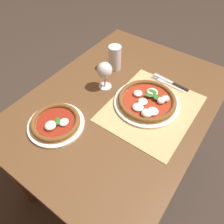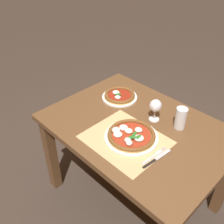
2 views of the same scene
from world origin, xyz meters
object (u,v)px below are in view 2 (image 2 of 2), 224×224
object	(u,v)px
wine_glass	(155,106)
pint_glass	(181,118)
pizza_far	(119,96)
fork	(155,155)
knife	(157,159)
pizza_near	(131,135)

from	to	relation	value
wine_glass	pint_glass	bearing A→B (deg)	17.32
pizza_far	fork	size ratio (longest dim) A/B	1.31
pizza_far	knife	bearing A→B (deg)	-27.35
pizza_near	wine_glass	size ratio (longest dim) A/B	2.12
pizza_far	pint_glass	bearing A→B (deg)	3.01
pint_glass	fork	bearing A→B (deg)	-81.15
pint_glass	fork	world-z (taller)	pint_glass
pizza_far	knife	xyz separation A→B (m)	(0.58, -0.30, -0.01)
wine_glass	fork	distance (m)	0.35
pizza_near	pizza_far	xyz separation A→B (m)	(-0.36, 0.27, -0.00)
knife	pint_glass	bearing A→B (deg)	102.56
wine_glass	knife	size ratio (longest dim) A/B	0.72
pizza_far	fork	bearing A→B (deg)	-27.44
pizza_near	pizza_far	distance (m)	0.45
pint_glass	pizza_near	bearing A→B (deg)	-116.00
fork	pizza_far	bearing A→B (deg)	152.56
pizza_near	pizza_far	world-z (taller)	pizza_near
pizza_near	wine_glass	xyz separation A→B (m)	(-0.02, 0.25, 0.08)
wine_glass	pizza_near	bearing A→B (deg)	-86.09
pizza_near	knife	xyz separation A→B (m)	(0.22, -0.03, -0.02)
pizza_near	wine_glass	world-z (taller)	wine_glass
pizza_near	wine_glass	distance (m)	0.26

